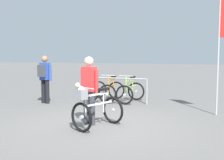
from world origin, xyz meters
TOP-DOWN VIEW (x-y plane):
  - ground_plane at (0.00, 0.00)m, footprint 80.00×80.00m
  - bike_rack_rail at (-0.60, 3.06)m, footprint 2.50×0.23m
  - racked_bike_white at (-1.39, 3.29)m, footprint 0.70×1.12m
  - racked_bike_orange at (-0.69, 3.24)m, footprint 0.68×1.12m
  - racked_bike_lime at (0.00, 3.20)m, footprint 0.84×1.18m
  - featured_bicycle at (0.01, -0.41)m, footprint 1.05×1.26m
  - person_with_featured_bike at (-0.23, -0.11)m, footprint 0.51×0.30m
  - pedestrian_with_backpack at (-2.77, 2.13)m, footprint 0.52×0.39m
  - banner_flag at (2.90, 1.92)m, footprint 0.45×0.05m

SIDE VIEW (x-z plane):
  - ground_plane at x=0.00m, z-range 0.00..0.00m
  - racked_bike_lime at x=0.00m, z-range -0.12..0.85m
  - racked_bike_white at x=-1.39m, z-range -0.12..0.85m
  - racked_bike_orange at x=-0.69m, z-range -0.12..0.86m
  - featured_bicycle at x=0.01m, z-range -0.06..1.03m
  - bike_rack_rail at x=-0.60m, z-range 0.20..1.08m
  - person_with_featured_bike at x=-0.23m, z-range 0.09..1.73m
  - pedestrian_with_backpack at x=-2.77m, z-range 0.12..1.76m
  - banner_flag at x=2.90m, z-range 0.63..3.83m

